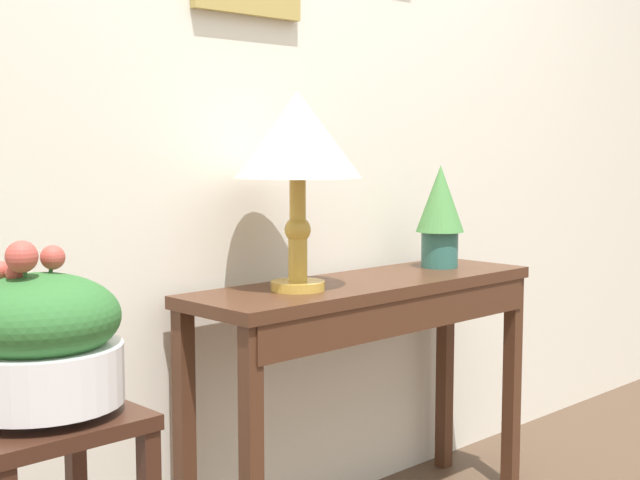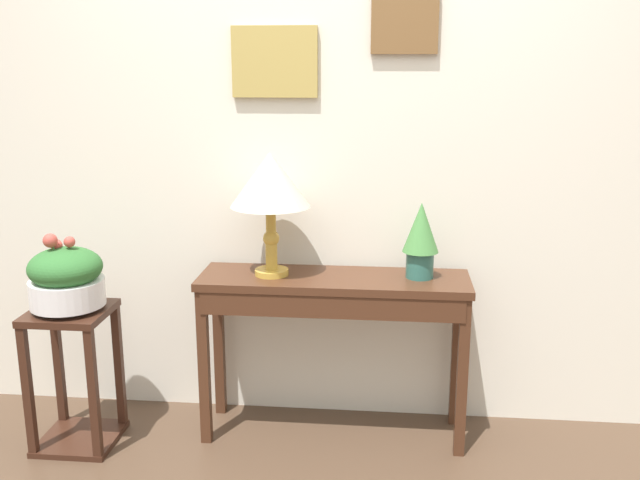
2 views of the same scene
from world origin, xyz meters
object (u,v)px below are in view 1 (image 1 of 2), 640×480
at_px(console_table, 372,321).
at_px(potted_plant_on_console, 440,211).
at_px(planter_bowl_wide, 39,341).
at_px(table_lamp, 298,141).

bearing_deg(console_table, potted_plant_on_console, 6.90).
bearing_deg(potted_plant_on_console, planter_bowl_wide, -171.57).
distance_m(table_lamp, planter_bowl_wide, 0.95).
height_order(table_lamp, planter_bowl_wide, table_lamp).
height_order(console_table, table_lamp, table_lamp).
relative_size(table_lamp, potted_plant_on_console, 1.63).
bearing_deg(table_lamp, potted_plant_on_console, 2.05).
bearing_deg(console_table, table_lamp, 175.46).
bearing_deg(potted_plant_on_console, table_lamp, -177.95).
xyz_separation_m(console_table, planter_bowl_wide, (-1.12, -0.18, 0.14)).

